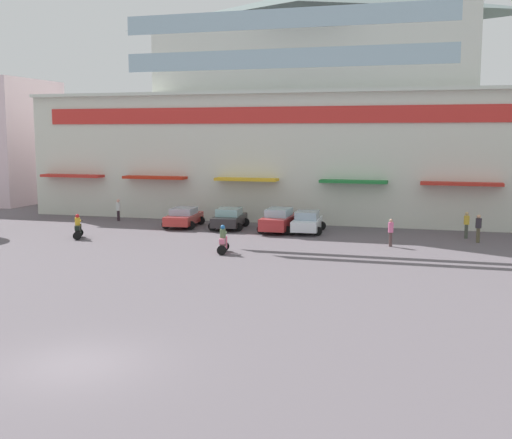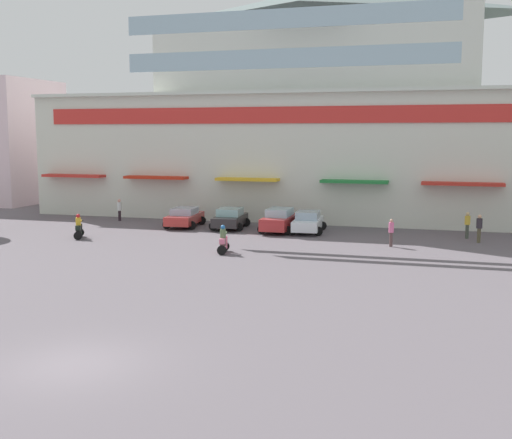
% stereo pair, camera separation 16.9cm
% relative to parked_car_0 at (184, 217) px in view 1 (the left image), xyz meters
% --- Properties ---
extents(ground_plane, '(128.00, 128.00, 0.00)m').
position_rel_parked_car_0_xyz_m(ground_plane, '(7.64, -13.54, -0.70)').
color(ground_plane, '#5F575E').
extents(colonial_building, '(43.96, 18.82, 18.13)m').
position_rel_parked_car_0_xyz_m(colonial_building, '(7.64, 10.30, 6.90)').
color(colonial_building, silver).
rests_on(colonial_building, ground).
extents(parked_car_0, '(2.64, 4.28, 1.35)m').
position_rel_parked_car_0_xyz_m(parked_car_0, '(0.00, 0.00, 0.00)').
color(parked_car_0, '#BB3330').
rests_on(parked_car_0, ground).
extents(parked_car_1, '(2.61, 4.00, 1.43)m').
position_rel_parked_car_0_xyz_m(parked_car_1, '(3.39, 0.05, 0.03)').
color(parked_car_1, '#2A2728').
rests_on(parked_car_1, ground).
extents(parked_car_2, '(2.32, 4.32, 1.58)m').
position_rel_parked_car_0_xyz_m(parked_car_2, '(7.04, -0.33, 0.10)').
color(parked_car_2, '#B02D2E').
rests_on(parked_car_2, ground).
extents(parked_car_3, '(2.49, 4.17, 1.43)m').
position_rel_parked_car_0_xyz_m(parked_car_3, '(8.96, -0.21, 0.03)').
color(parked_car_3, silver).
rests_on(parked_car_3, ground).
extents(scooter_rider_1, '(1.11, 1.55, 1.57)m').
position_rel_parked_car_0_xyz_m(scooter_rider_1, '(-4.45, -6.61, -0.05)').
color(scooter_rider_1, black).
rests_on(scooter_rider_1, ground).
extents(scooter_rider_4, '(0.78, 1.47, 1.59)m').
position_rel_parked_car_0_xyz_m(scooter_rider_4, '(6.00, -8.82, -0.04)').
color(scooter_rider_4, black).
rests_on(scooter_rider_4, ground).
extents(pedestrian_0, '(0.42, 0.42, 1.63)m').
position_rel_parked_car_0_xyz_m(pedestrian_0, '(14.75, -4.14, 0.24)').
color(pedestrian_0, brown).
rests_on(pedestrian_0, ground).
extents(pedestrian_1, '(0.45, 0.45, 1.68)m').
position_rel_parked_car_0_xyz_m(pedestrian_1, '(19.10, 0.18, 0.27)').
color(pedestrian_1, '#444A3E').
rests_on(pedestrian_1, ground).
extents(pedestrian_2, '(0.44, 0.44, 1.65)m').
position_rel_parked_car_0_xyz_m(pedestrian_2, '(-5.97, 1.54, 0.24)').
color(pedestrian_2, black).
rests_on(pedestrian_2, ground).
extents(pedestrian_4, '(0.50, 0.50, 1.72)m').
position_rel_parked_car_0_xyz_m(pedestrian_4, '(19.74, -1.25, 0.28)').
color(pedestrian_4, brown).
rests_on(pedestrian_4, ground).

